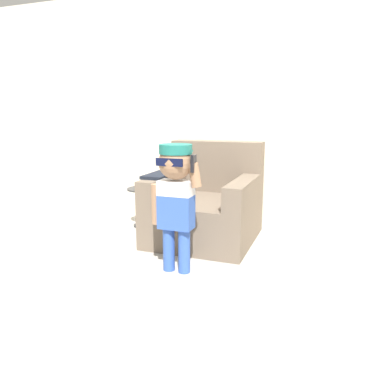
% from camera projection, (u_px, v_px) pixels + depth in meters
% --- Properties ---
extents(ground_plane, '(10.00, 10.00, 0.00)m').
position_uv_depth(ground_plane, '(182.00, 239.00, 3.80)').
color(ground_plane, '#ADA89E').
extents(wall_back, '(10.00, 0.05, 2.60)m').
position_uv_depth(wall_back, '(205.00, 109.00, 4.19)').
color(wall_back, beige).
rests_on(wall_back, ground_plane).
extents(armchair, '(1.00, 1.04, 0.96)m').
position_uv_depth(armchair, '(206.00, 206.00, 3.77)').
color(armchair, '#6B5B4C').
rests_on(armchair, ground_plane).
extents(person_child, '(0.42, 0.31, 1.02)m').
position_uv_depth(person_child, '(176.00, 188.00, 2.88)').
color(person_child, '#3356AD').
rests_on(person_child, ground_plane).
extents(side_table, '(0.35, 0.35, 0.44)m').
position_uv_depth(side_table, '(143.00, 203.00, 4.17)').
color(side_table, '#333333').
rests_on(side_table, ground_plane).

